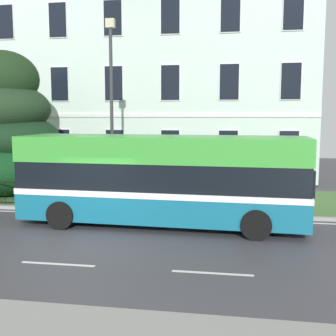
{
  "coord_description": "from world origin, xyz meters",
  "views": [
    {
      "loc": [
        4.53,
        -11.84,
        3.84
      ],
      "look_at": [
        1.74,
        5.31,
        1.68
      ],
      "focal_mm": 45.46,
      "sensor_mm": 36.0,
      "label": 1
    }
  ],
  "objects_px": {
    "litter_bin": "(236,195)",
    "street_lamp_post": "(112,101)",
    "evergreen_tree": "(6,131)",
    "single_decker_bus": "(162,179)",
    "georgian_townhouse": "(157,72)"
  },
  "relations": [
    {
      "from": "evergreen_tree",
      "to": "litter_bin",
      "type": "height_order",
      "value": "evergreen_tree"
    },
    {
      "from": "georgian_townhouse",
      "to": "street_lamp_post",
      "type": "xyz_separation_m",
      "value": [
        0.11,
        -10.75,
        -2.21
      ]
    },
    {
      "from": "evergreen_tree",
      "to": "single_decker_bus",
      "type": "relative_size",
      "value": 0.69
    },
    {
      "from": "georgian_townhouse",
      "to": "evergreen_tree",
      "type": "xyz_separation_m",
      "value": [
        -5.61,
        -9.13,
        -3.57
      ]
    },
    {
      "from": "georgian_townhouse",
      "to": "single_decker_bus",
      "type": "bearing_deg",
      "value": -78.59
    },
    {
      "from": "evergreen_tree",
      "to": "street_lamp_post",
      "type": "height_order",
      "value": "street_lamp_post"
    },
    {
      "from": "georgian_townhouse",
      "to": "single_decker_bus",
      "type": "relative_size",
      "value": 1.97
    },
    {
      "from": "single_decker_bus",
      "to": "litter_bin",
      "type": "relative_size",
      "value": 8.41
    },
    {
      "from": "georgian_townhouse",
      "to": "evergreen_tree",
      "type": "bearing_deg",
      "value": -121.6
    },
    {
      "from": "single_decker_bus",
      "to": "street_lamp_post",
      "type": "relative_size",
      "value": 1.31
    },
    {
      "from": "litter_bin",
      "to": "evergreen_tree",
      "type": "bearing_deg",
      "value": 168.54
    },
    {
      "from": "evergreen_tree",
      "to": "litter_bin",
      "type": "xyz_separation_m",
      "value": [
        10.91,
        -2.21,
        -2.35
      ]
    },
    {
      "from": "georgian_townhouse",
      "to": "litter_bin",
      "type": "height_order",
      "value": "georgian_townhouse"
    },
    {
      "from": "street_lamp_post",
      "to": "litter_bin",
      "type": "bearing_deg",
      "value": -6.49
    },
    {
      "from": "litter_bin",
      "to": "street_lamp_post",
      "type": "bearing_deg",
      "value": 173.51
    }
  ]
}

